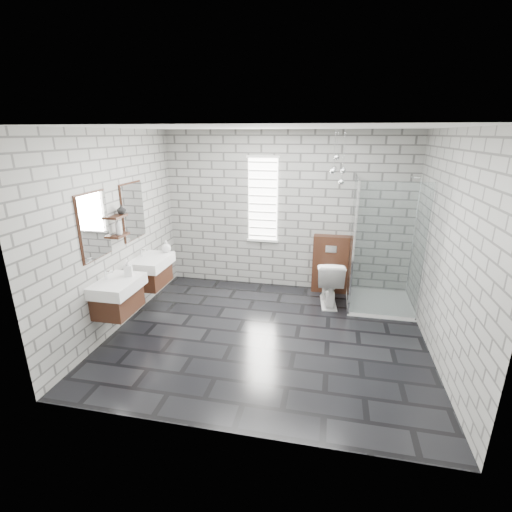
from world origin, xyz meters
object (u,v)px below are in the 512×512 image
(vanity_right, at_px, (149,263))
(toilet, at_px, (329,282))
(shower_enclosure, at_px, (375,278))
(cistern_panel, at_px, (330,264))
(vanity_left, at_px, (115,287))

(vanity_right, relative_size, toilet, 2.09)
(vanity_right, distance_m, shower_enclosure, 3.50)
(cistern_panel, bearing_deg, vanity_left, -141.06)
(vanity_right, height_order, cistern_panel, vanity_right)
(cistern_panel, bearing_deg, vanity_right, -155.18)
(vanity_left, height_order, cistern_panel, vanity_left)
(vanity_left, relative_size, cistern_panel, 1.57)
(vanity_left, xyz_separation_m, vanity_right, (0.00, 0.94, 0.00))
(shower_enclosure, bearing_deg, toilet, 179.43)
(vanity_left, relative_size, shower_enclosure, 0.77)
(shower_enclosure, relative_size, toilet, 2.71)
(vanity_right, xyz_separation_m, toilet, (2.71, 0.74, -0.38))
(vanity_right, distance_m, cistern_panel, 2.99)
(vanity_right, xyz_separation_m, shower_enclosure, (3.41, 0.74, -0.25))
(vanity_right, height_order, toilet, vanity_right)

